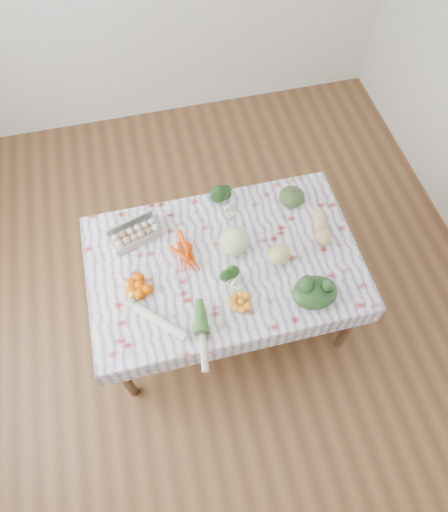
# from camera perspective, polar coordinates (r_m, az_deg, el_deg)

# --- Properties ---
(ground) EXTENTS (4.50, 4.50, 0.00)m
(ground) POSITION_cam_1_polar(r_m,az_deg,el_deg) (3.46, 0.00, -6.92)
(ground) COLOR brown
(ground) RESTS_ON ground
(dining_table) EXTENTS (1.60, 1.00, 0.75)m
(dining_table) POSITION_cam_1_polar(r_m,az_deg,el_deg) (2.85, 0.00, -1.45)
(dining_table) COLOR brown
(dining_table) RESTS_ON ground
(tablecloth) EXTENTS (1.66, 1.06, 0.01)m
(tablecloth) POSITION_cam_1_polar(r_m,az_deg,el_deg) (2.78, 0.00, -0.67)
(tablecloth) COLOR white
(tablecloth) RESTS_ON dining_table
(egg_carton) EXTENTS (0.34, 0.21, 0.08)m
(egg_carton) POSITION_cam_1_polar(r_m,az_deg,el_deg) (2.87, -10.89, 2.53)
(egg_carton) COLOR #A6A6A1
(egg_carton) RESTS_ON tablecloth
(carrot_bunch) EXTENTS (0.24, 0.22, 0.04)m
(carrot_bunch) POSITION_cam_1_polar(r_m,az_deg,el_deg) (2.79, -5.09, 0.26)
(carrot_bunch) COLOR #F24201
(carrot_bunch) RESTS_ON tablecloth
(kale_bunch) EXTENTS (0.18, 0.17, 0.14)m
(kale_bunch) POSITION_cam_1_polar(r_m,az_deg,el_deg) (2.95, 0.19, 7.07)
(kale_bunch) COLOR #193B14
(kale_bunch) RESTS_ON tablecloth
(kabocha_squash) EXTENTS (0.21, 0.21, 0.11)m
(kabocha_squash) POSITION_cam_1_polar(r_m,az_deg,el_deg) (3.02, 8.50, 7.36)
(kabocha_squash) COLOR #3A5228
(kabocha_squash) RESTS_ON tablecloth
(cabbage) EXTENTS (0.23, 0.23, 0.18)m
(cabbage) POSITION_cam_1_polar(r_m,az_deg,el_deg) (2.74, 1.32, 1.88)
(cabbage) COLOR #C5E297
(cabbage) RESTS_ON tablecloth
(butternut_squash) EXTENTS (0.15, 0.25, 0.11)m
(butternut_squash) POSITION_cam_1_polar(r_m,az_deg,el_deg) (2.90, 12.13, 3.47)
(butternut_squash) COLOR tan
(butternut_squash) RESTS_ON tablecloth
(orange_cluster) EXTENTS (0.28, 0.28, 0.07)m
(orange_cluster) POSITION_cam_1_polar(r_m,az_deg,el_deg) (2.70, -10.55, -3.69)
(orange_cluster) COLOR #F15D00
(orange_cluster) RESTS_ON tablecloth
(broccoli) EXTENTS (0.20, 0.20, 0.10)m
(broccoli) POSITION_cam_1_polar(r_m,az_deg,el_deg) (2.66, 0.46, -2.67)
(broccoli) COLOR #1F4B15
(broccoli) RESTS_ON tablecloth
(mandarin_cluster) EXTENTS (0.19, 0.19, 0.05)m
(mandarin_cluster) POSITION_cam_1_polar(r_m,az_deg,el_deg) (2.62, 2.17, -5.70)
(mandarin_cluster) COLOR orange
(mandarin_cluster) RESTS_ON tablecloth
(grapefruit) EXTENTS (0.16, 0.16, 0.13)m
(grapefruit) POSITION_cam_1_polar(r_m,az_deg,el_deg) (2.74, 6.94, 0.17)
(grapefruit) COLOR #D5C86F
(grapefruit) RESTS_ON tablecloth
(spinach_bag) EXTENTS (0.27, 0.21, 0.12)m
(spinach_bag) POSITION_cam_1_polar(r_m,az_deg,el_deg) (2.66, 11.28, -4.49)
(spinach_bag) COLOR #1A3817
(spinach_bag) RESTS_ON tablecloth
(daikon) EXTENTS (0.29, 0.30, 0.05)m
(daikon) POSITION_cam_1_polar(r_m,az_deg,el_deg) (2.60, -7.98, -8.13)
(daikon) COLOR white
(daikon) RESTS_ON tablecloth
(leek) EXTENTS (0.09, 0.40, 0.04)m
(leek) POSITION_cam_1_polar(r_m,az_deg,el_deg) (2.55, -2.72, -9.98)
(leek) COLOR beige
(leek) RESTS_ON tablecloth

